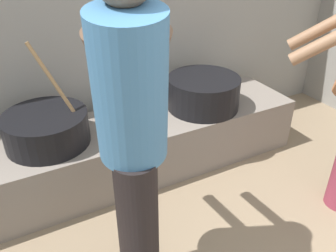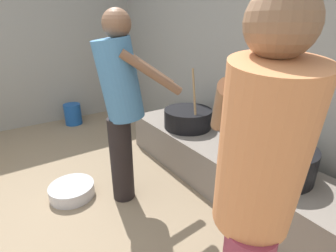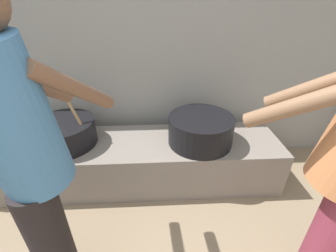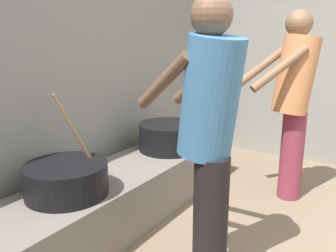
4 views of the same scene
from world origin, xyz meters
name	(u,v)px [view 3 (image 3 of 4)]	position (x,y,z in m)	size (l,w,h in m)	color
block_enclosure_rear	(98,45)	(0.00, 2.42, 1.15)	(5.46, 0.20, 2.29)	gray
hearth_ledge	(135,161)	(0.31, 1.90, 0.21)	(2.59, 0.60, 0.42)	slate
cooking_pot_main	(63,133)	(-0.27, 1.91, 0.53)	(0.54, 0.54, 0.66)	black
cooking_pot_secondary	(200,130)	(0.89, 1.87, 0.54)	(0.55, 0.55, 0.24)	black
cook_in_blue_shirt	(26,158)	(-0.04, 1.01, 0.94)	(0.54, 0.74, 1.64)	black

